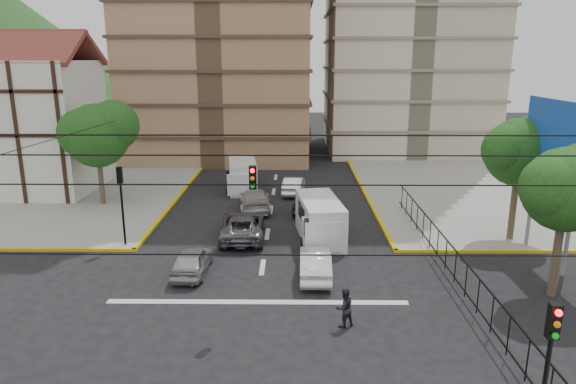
{
  "coord_description": "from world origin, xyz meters",
  "views": [
    {
      "loc": [
        1.54,
        -18.96,
        10.23
      ],
      "look_at": [
        1.29,
        4.69,
        4.0
      ],
      "focal_mm": 32.0,
      "sensor_mm": 36.0,
      "label": 1
    }
  ],
  "objects_px": {
    "traffic_light_nw": "(121,193)",
    "van_right_lane": "(320,222)",
    "car_silver_front_left": "(192,260)",
    "car_white_front_right": "(315,263)",
    "van_left_lane": "(242,176)",
    "traffic_light_se": "(548,358)",
    "pedestrian_crosswalk": "(344,308)"
  },
  "relations": [
    {
      "from": "car_white_front_right",
      "to": "traffic_light_se",
      "type": "bearing_deg",
      "value": 114.69
    },
    {
      "from": "van_left_lane",
      "to": "car_silver_front_left",
      "type": "xyz_separation_m",
      "value": [
        -0.89,
        -16.06,
        -0.49
      ]
    },
    {
      "from": "traffic_light_nw",
      "to": "van_right_lane",
      "type": "xyz_separation_m",
      "value": [
        10.87,
        1.03,
        -1.94
      ]
    },
    {
      "from": "traffic_light_se",
      "to": "car_white_front_right",
      "type": "relative_size",
      "value": 1.06
    },
    {
      "from": "car_white_front_right",
      "to": "traffic_light_nw",
      "type": "bearing_deg",
      "value": -19.65
    },
    {
      "from": "car_silver_front_left",
      "to": "pedestrian_crosswalk",
      "type": "xyz_separation_m",
      "value": [
        6.91,
        -5.07,
        0.13
      ]
    },
    {
      "from": "car_white_front_right",
      "to": "car_silver_front_left",
      "type": "bearing_deg",
      "value": -2.49
    },
    {
      "from": "car_silver_front_left",
      "to": "car_white_front_right",
      "type": "height_order",
      "value": "car_white_front_right"
    },
    {
      "from": "van_right_lane",
      "to": "traffic_light_nw",
      "type": "bearing_deg",
      "value": 177.78
    },
    {
      "from": "pedestrian_crosswalk",
      "to": "car_white_front_right",
      "type": "bearing_deg",
      "value": -105.46
    },
    {
      "from": "car_white_front_right",
      "to": "pedestrian_crosswalk",
      "type": "bearing_deg",
      "value": 102.05
    },
    {
      "from": "car_white_front_right",
      "to": "pedestrian_crosswalk",
      "type": "relative_size",
      "value": 2.63
    },
    {
      "from": "van_right_lane",
      "to": "pedestrian_crosswalk",
      "type": "height_order",
      "value": "van_right_lane"
    },
    {
      "from": "traffic_light_se",
      "to": "pedestrian_crosswalk",
      "type": "xyz_separation_m",
      "value": [
        -4.26,
        7.0,
        -2.32
      ]
    },
    {
      "from": "traffic_light_nw",
      "to": "pedestrian_crosswalk",
      "type": "relative_size",
      "value": 2.78
    },
    {
      "from": "pedestrian_crosswalk",
      "to": "traffic_light_nw",
      "type": "bearing_deg",
      "value": -63.92
    },
    {
      "from": "traffic_light_se",
      "to": "car_silver_front_left",
      "type": "distance_m",
      "value": 16.63
    },
    {
      "from": "traffic_light_nw",
      "to": "car_silver_front_left",
      "type": "height_order",
      "value": "traffic_light_nw"
    },
    {
      "from": "car_white_front_right",
      "to": "van_left_lane",
      "type": "bearing_deg",
      "value": -72.01
    },
    {
      "from": "van_left_lane",
      "to": "pedestrian_crosswalk",
      "type": "xyz_separation_m",
      "value": [
        6.03,
        -21.13,
        -0.36
      ]
    },
    {
      "from": "car_silver_front_left",
      "to": "van_right_lane",
      "type": "bearing_deg",
      "value": -142.95
    },
    {
      "from": "car_silver_front_left",
      "to": "car_white_front_right",
      "type": "xyz_separation_m",
      "value": [
        5.97,
        -0.34,
        0.03
      ]
    },
    {
      "from": "traffic_light_se",
      "to": "traffic_light_nw",
      "type": "relative_size",
      "value": 1.0
    },
    {
      "from": "car_silver_front_left",
      "to": "car_white_front_right",
      "type": "bearing_deg",
      "value": 178.45
    },
    {
      "from": "traffic_light_se",
      "to": "traffic_light_nw",
      "type": "height_order",
      "value": "same"
    },
    {
      "from": "car_white_front_right",
      "to": "pedestrian_crosswalk",
      "type": "height_order",
      "value": "pedestrian_crosswalk"
    },
    {
      "from": "traffic_light_se",
      "to": "car_white_front_right",
      "type": "distance_m",
      "value": 13.06
    },
    {
      "from": "traffic_light_se",
      "to": "pedestrian_crosswalk",
      "type": "height_order",
      "value": "traffic_light_se"
    },
    {
      "from": "van_left_lane",
      "to": "traffic_light_nw",
      "type": "bearing_deg",
      "value": -120.49
    },
    {
      "from": "van_right_lane",
      "to": "car_silver_front_left",
      "type": "relative_size",
      "value": 1.44
    },
    {
      "from": "van_right_lane",
      "to": "car_white_front_right",
      "type": "relative_size",
      "value": 1.34
    },
    {
      "from": "car_silver_front_left",
      "to": "van_left_lane",
      "type": "bearing_deg",
      "value": -91.44
    }
  ]
}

